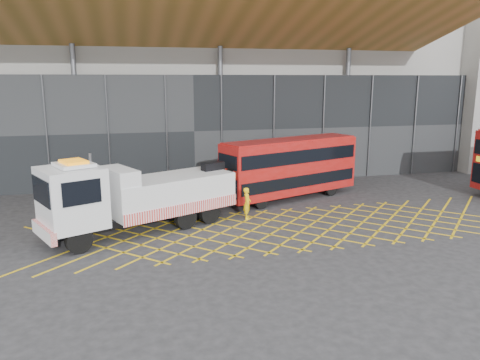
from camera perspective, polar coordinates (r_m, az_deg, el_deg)
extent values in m
plane|color=#262628|center=(23.76, -6.22, -6.78)|extent=(120.00, 120.00, 0.00)
cube|color=gold|center=(23.67, -17.91, -7.38)|extent=(7.16, 7.16, 0.01)
cube|color=gold|center=(23.67, -17.91, -7.38)|extent=(7.16, 7.16, 0.01)
cube|color=gold|center=(23.59, -14.00, -7.21)|extent=(7.16, 7.16, 0.01)
cube|color=gold|center=(23.59, -14.00, -7.21)|extent=(7.16, 7.16, 0.01)
cube|color=gold|center=(23.62, -10.10, -7.00)|extent=(7.16, 7.16, 0.01)
cube|color=gold|center=(23.62, -10.10, -7.00)|extent=(7.16, 7.16, 0.01)
cube|color=gold|center=(23.76, -6.22, -6.77)|extent=(7.16, 7.16, 0.01)
cube|color=gold|center=(23.76, -6.22, -6.77)|extent=(7.16, 7.16, 0.01)
cube|color=gold|center=(24.00, -2.41, -6.50)|extent=(7.16, 7.16, 0.01)
cube|color=gold|center=(24.00, -2.41, -6.50)|extent=(7.16, 7.16, 0.01)
cube|color=gold|center=(24.35, 1.31, -6.22)|extent=(7.16, 7.16, 0.01)
cube|color=gold|center=(24.35, 1.31, -6.22)|extent=(7.16, 7.16, 0.01)
cube|color=gold|center=(24.79, 4.90, -5.92)|extent=(7.16, 7.16, 0.01)
cube|color=gold|center=(24.79, 4.90, -5.92)|extent=(7.16, 7.16, 0.01)
cube|color=gold|center=(25.33, 8.35, -5.61)|extent=(7.16, 7.16, 0.01)
cube|color=gold|center=(25.33, 8.35, -5.61)|extent=(7.16, 7.16, 0.01)
cube|color=gold|center=(25.96, 11.64, -5.30)|extent=(7.16, 7.16, 0.01)
cube|color=gold|center=(25.96, 11.64, -5.30)|extent=(7.16, 7.16, 0.01)
cube|color=gold|center=(26.67, 14.76, -4.98)|extent=(7.16, 7.16, 0.01)
cube|color=gold|center=(26.67, 14.76, -4.98)|extent=(7.16, 7.16, 0.01)
cube|color=gold|center=(27.45, 17.71, -4.67)|extent=(7.16, 7.16, 0.01)
cube|color=gold|center=(27.45, 17.71, -4.67)|extent=(7.16, 7.16, 0.01)
cube|color=gold|center=(28.30, 20.48, -4.36)|extent=(7.16, 7.16, 0.01)
cube|color=gold|center=(28.30, 20.48, -4.36)|extent=(7.16, 7.16, 0.01)
cube|color=gold|center=(29.22, 23.09, -4.07)|extent=(7.16, 7.16, 0.01)
cube|color=gold|center=(29.22, 23.09, -4.07)|extent=(7.16, 7.16, 0.01)
cube|color=gold|center=(30.19, 25.53, -3.78)|extent=(7.16, 7.16, 0.01)
cube|color=gold|center=(30.19, 25.53, -3.78)|extent=(7.16, 7.16, 0.01)
cube|color=gray|center=(41.60, -7.32, 13.90)|extent=(55.00, 14.00, 18.00)
cube|color=black|center=(34.54, -5.69, 6.00)|extent=(55.00, 0.80, 8.00)
cube|color=olive|center=(30.67, -8.87, 19.19)|extent=(40.00, 11.93, 4.07)
cylinder|color=#595B60|center=(34.05, -19.22, 6.98)|extent=(0.36, 0.36, 10.00)
cylinder|color=#595B60|center=(34.59, -2.36, 7.72)|extent=(0.36, 0.36, 10.00)
cylinder|color=#595B60|center=(37.86, 12.78, 7.82)|extent=(0.36, 0.36, 10.00)
cube|color=black|center=(24.80, -11.49, -4.30)|extent=(9.81, 5.33, 0.38)
cube|color=white|center=(23.02, -19.84, -2.01)|extent=(3.51, 3.56, 2.82)
cube|color=black|center=(22.54, -23.10, -1.29)|extent=(1.06, 2.19, 1.19)
cube|color=red|center=(23.02, -22.78, -5.90)|extent=(1.43, 2.67, 0.60)
cube|color=orange|center=(22.76, -19.62, 2.13)|extent=(1.43, 1.59, 0.13)
cube|color=white|center=(25.23, -8.53, -1.48)|extent=(7.25, 5.30, 1.74)
cube|color=red|center=(24.24, -6.82, -3.58)|extent=(6.13, 2.89, 0.60)
cube|color=white|center=(23.71, -14.52, 0.48)|extent=(2.08, 2.82, 0.76)
cube|color=black|center=(26.51, -3.33, 1.58)|extent=(1.41, 1.04, 0.54)
cube|color=black|center=(27.24, -1.45, 0.72)|extent=(2.31, 1.34, 1.17)
cylinder|color=black|center=(22.40, -19.07, -6.98)|extent=(1.24, 0.85, 1.19)
cylinder|color=black|center=(24.47, -20.91, -5.50)|extent=(1.24, 0.85, 1.19)
cylinder|color=black|center=(25.51, -3.77, -3.99)|extent=(1.24, 0.85, 1.19)
cylinder|color=black|center=(27.34, -6.52, -2.93)|extent=(1.24, 0.85, 1.19)
cylinder|color=#595B60|center=(24.36, -17.65, 0.33)|extent=(0.15, 0.15, 2.39)
cube|color=#9E0F0C|center=(30.55, 6.16, 1.69)|extent=(9.83, 5.47, 3.41)
cube|color=black|center=(30.71, 6.13, 0.22)|extent=(9.49, 5.39, 0.75)
cube|color=black|center=(30.42, 6.19, 3.13)|extent=(9.49, 5.39, 0.83)
cube|color=black|center=(27.87, -1.50, -0.85)|extent=(0.74, 1.87, 1.14)
cube|color=black|center=(27.57, -1.52, 2.26)|extent=(0.74, 1.87, 0.83)
cube|color=yellow|center=(27.69, -1.53, 0.82)|extent=(0.60, 1.49, 0.31)
cube|color=#9E0F0C|center=(30.29, 6.23, 4.90)|extent=(9.58, 5.23, 0.11)
cylinder|color=black|center=(28.31, 2.60, -2.63)|extent=(0.95, 0.57, 0.91)
cylinder|color=black|center=(29.83, 0.37, -1.85)|extent=(0.95, 0.57, 0.91)
cylinder|color=black|center=(32.08, 11.04, -1.07)|extent=(0.95, 0.57, 0.91)
cylinder|color=black|center=(33.44, 8.69, -0.45)|extent=(0.95, 0.57, 0.91)
imported|color=yellow|center=(26.22, 0.87, -2.84)|extent=(0.60, 0.75, 1.79)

